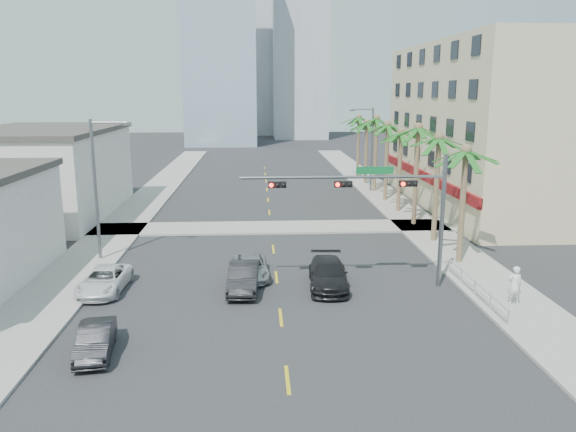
# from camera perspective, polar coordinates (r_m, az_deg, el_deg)

# --- Properties ---
(ground) EXTENTS (260.00, 260.00, 0.00)m
(ground) POSITION_cam_1_polar(r_m,az_deg,el_deg) (23.84, -0.32, -13.99)
(ground) COLOR #262628
(ground) RESTS_ON ground
(sidewalk_right) EXTENTS (4.00, 120.00, 0.15)m
(sidewalk_right) POSITION_cam_1_polar(r_m,az_deg,el_deg) (44.59, 13.95, -1.55)
(sidewalk_right) COLOR gray
(sidewalk_right) RESTS_ON ground
(sidewalk_left) EXTENTS (4.00, 120.00, 0.15)m
(sidewalk_left) POSITION_cam_1_polar(r_m,az_deg,el_deg) (44.02, -17.49, -1.94)
(sidewalk_left) COLOR gray
(sidewalk_left) RESTS_ON ground
(sidewalk_cross) EXTENTS (80.00, 4.00, 0.15)m
(sidewalk_cross) POSITION_cam_1_polar(r_m,az_deg,el_deg) (44.59, -1.73, -1.18)
(sidewalk_cross) COLOR gray
(sidewalk_cross) RESTS_ON ground
(building_right) EXTENTS (15.25, 28.00, 15.00)m
(building_right) POSITION_cam_1_polar(r_m,az_deg,el_deg) (56.33, 21.22, 8.50)
(building_right) COLOR beige
(building_right) RESTS_ON ground
(building_left_far) EXTENTS (11.00, 18.00, 7.20)m
(building_left_far) POSITION_cam_1_polar(r_m,az_deg,el_deg) (53.11, -23.52, 3.88)
(building_left_far) COLOR beige
(building_left_far) RESTS_ON ground
(tower_far_left) EXTENTS (14.00, 14.00, 48.00)m
(tower_far_left) POSITION_cam_1_polar(r_m,az_deg,el_deg) (117.27, -6.93, 19.01)
(tower_far_left) COLOR #99B2C6
(tower_far_left) RESTS_ON ground
(tower_far_right) EXTENTS (12.00, 12.00, 60.00)m
(tower_far_right) POSITION_cam_1_polar(r_m,az_deg,el_deg) (133.10, 1.28, 20.91)
(tower_far_right) COLOR #ADADB2
(tower_far_right) RESTS_ON ground
(tower_far_center) EXTENTS (16.00, 16.00, 42.00)m
(tower_far_center) POSITION_cam_1_polar(r_m,az_deg,el_deg) (146.68, -4.10, 16.57)
(tower_far_center) COLOR #ADADB2
(tower_far_center) RESTS_ON ground
(traffic_signal_mast) EXTENTS (11.12, 0.54, 7.20)m
(traffic_signal_mast) POSITION_cam_1_polar(r_m,az_deg,el_deg) (30.56, 9.81, 1.82)
(traffic_signal_mast) COLOR slate
(traffic_signal_mast) RESTS_ON ground
(palm_tree_0) EXTENTS (4.80, 4.80, 7.80)m
(palm_tree_0) POSITION_cam_1_polar(r_m,az_deg,el_deg) (35.80, 17.64, 6.24)
(palm_tree_0) COLOR brown
(palm_tree_0) RESTS_ON ground
(palm_tree_1) EXTENTS (4.80, 4.80, 8.16)m
(palm_tree_1) POSITION_cam_1_polar(r_m,az_deg,el_deg) (40.66, 15.10, 7.58)
(palm_tree_1) COLOR brown
(palm_tree_1) RESTS_ON ground
(palm_tree_2) EXTENTS (4.80, 4.80, 8.52)m
(palm_tree_2) POSITION_cam_1_polar(r_m,az_deg,el_deg) (45.59, 13.10, 8.62)
(palm_tree_2) COLOR brown
(palm_tree_2) RESTS_ON ground
(palm_tree_3) EXTENTS (4.80, 4.80, 7.80)m
(palm_tree_3) POSITION_cam_1_polar(r_m,az_deg,el_deg) (50.64, 11.42, 8.27)
(palm_tree_3) COLOR brown
(palm_tree_3) RESTS_ON ground
(palm_tree_4) EXTENTS (4.80, 4.80, 8.16)m
(palm_tree_4) POSITION_cam_1_polar(r_m,az_deg,el_deg) (55.65, 10.10, 9.05)
(palm_tree_4) COLOR brown
(palm_tree_4) RESTS_ON ground
(palm_tree_5) EXTENTS (4.80, 4.80, 8.52)m
(palm_tree_5) POSITION_cam_1_polar(r_m,az_deg,el_deg) (60.70, 8.99, 9.69)
(palm_tree_5) COLOR brown
(palm_tree_5) RESTS_ON ground
(palm_tree_6) EXTENTS (4.80, 4.80, 7.80)m
(palm_tree_6) POSITION_cam_1_polar(r_m,az_deg,el_deg) (65.83, 8.02, 9.33)
(palm_tree_6) COLOR brown
(palm_tree_6) RESTS_ON ground
(palm_tree_7) EXTENTS (4.80, 4.80, 8.16)m
(palm_tree_7) POSITION_cam_1_polar(r_m,az_deg,el_deg) (70.91, 7.21, 9.86)
(palm_tree_7) COLOR brown
(palm_tree_7) RESTS_ON ground
(streetlight_left) EXTENTS (2.55, 0.25, 9.00)m
(streetlight_left) POSITION_cam_1_polar(r_m,az_deg,el_deg) (37.10, -18.71, 3.21)
(streetlight_left) COLOR slate
(streetlight_left) RESTS_ON ground
(streetlight_right) EXTENTS (2.55, 0.25, 9.00)m
(streetlight_right) POSITION_cam_1_polar(r_m,az_deg,el_deg) (60.77, 8.34, 7.14)
(streetlight_right) COLOR slate
(streetlight_right) RESTS_ON ground
(guardrail) EXTENTS (0.08, 8.08, 1.00)m
(guardrail) POSITION_cam_1_polar(r_m,az_deg,el_deg) (31.21, 18.48, -6.78)
(guardrail) COLOR silver
(guardrail) RESTS_ON ground
(car_parked_mid) EXTENTS (1.82, 3.95, 1.26)m
(car_parked_mid) POSITION_cam_1_polar(r_m,az_deg,el_deg) (24.99, -18.97, -11.83)
(car_parked_mid) COLOR black
(car_parked_mid) RESTS_ON ground
(car_parked_far) EXTENTS (2.34, 4.75, 1.30)m
(car_parked_far) POSITION_cam_1_polar(r_m,az_deg,el_deg) (32.18, -18.15, -6.21)
(car_parked_far) COLOR white
(car_parked_far) RESTS_ON ground
(car_lane_left) EXTENTS (1.76, 4.58, 1.49)m
(car_lane_left) POSITION_cam_1_polar(r_m,az_deg,el_deg) (30.84, -4.54, -6.23)
(car_lane_left) COLOR black
(car_lane_left) RESTS_ON ground
(car_lane_center) EXTENTS (2.27, 4.49, 1.22)m
(car_lane_center) POSITION_cam_1_polar(r_m,az_deg,el_deg) (32.93, -3.82, -5.24)
(car_lane_center) COLOR #AFAFB3
(car_lane_center) RESTS_ON ground
(car_lane_right) EXTENTS (2.41, 5.23, 1.48)m
(car_lane_right) POSITION_cam_1_polar(r_m,az_deg,el_deg) (31.34, 4.09, -5.92)
(car_lane_right) COLOR black
(car_lane_right) RESTS_ON ground
(pedestrian) EXTENTS (0.75, 0.51, 2.00)m
(pedestrian) POSITION_cam_1_polar(r_m,az_deg,el_deg) (30.53, 22.03, -6.54)
(pedestrian) COLOR white
(pedestrian) RESTS_ON sidewalk_right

